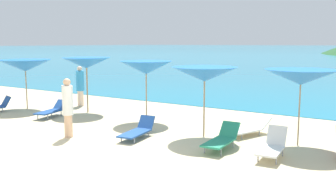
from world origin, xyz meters
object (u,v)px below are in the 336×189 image
lounge_chair_1 (272,146)px  lounge_chair_6 (222,139)px  umbrella_3 (205,74)px  umbrella_4 (301,77)px  beachgoer_1 (80,85)px  lounge_chair_3 (249,128)px  umbrella_1 (86,63)px  lounge_chair_7 (138,130)px  umbrella_2 (146,68)px  beachgoer_0 (68,106)px  lounge_chair_0 (52,110)px  umbrella_0 (25,66)px

lounge_chair_1 → lounge_chair_6: (-1.42, -0.01, -0.01)m
umbrella_3 → lounge_chair_6: umbrella_3 is taller
umbrella_4 → beachgoer_1: (-10.29, 1.45, -0.99)m
umbrella_3 → lounge_chair_3: bearing=40.8°
umbrella_3 → umbrella_1: bearing=170.4°
lounge_chair_1 → lounge_chair_7: 4.15m
umbrella_2 → lounge_chair_6: bearing=-25.6°
umbrella_1 → lounge_chair_3: bearing=-0.5°
umbrella_3 → lounge_chair_1: size_ratio=1.54×
umbrella_4 → lounge_chair_7: (-4.40, -1.84, -1.74)m
lounge_chair_1 → beachgoer_0: beachgoer_0 is taller
umbrella_2 → lounge_chair_0: umbrella_2 is taller
lounge_chair_7 → beachgoer_1: size_ratio=0.86×
beachgoer_0 → beachgoer_1: bearing=-168.0°
umbrella_0 → lounge_chair_3: umbrella_0 is taller
umbrella_1 → lounge_chair_1: bearing=-13.0°
lounge_chair_6 → beachgoer_1: 9.13m
lounge_chair_7 → beachgoer_0: (-1.89, -1.10, 0.75)m
umbrella_3 → lounge_chair_7: size_ratio=1.37×
beachgoer_1 → lounge_chair_0: bearing=-175.9°
beachgoer_0 → umbrella_0: bearing=-145.3°
umbrella_2 → umbrella_3: (2.93, -0.95, -0.05)m
beachgoer_1 → umbrella_2: bearing=-120.4°
umbrella_4 → beachgoer_0: (-6.29, -2.93, -0.99)m
umbrella_2 → lounge_chair_0: 4.27m
umbrella_1 → lounge_chair_3: size_ratio=1.35×
umbrella_0 → umbrella_2: umbrella_2 is taller
umbrella_0 → beachgoer_0: 6.11m
umbrella_1 → lounge_chair_0: umbrella_1 is taller
umbrella_3 → lounge_chair_6: 2.21m
umbrella_0 → lounge_chair_3: 10.29m
lounge_chair_7 → beachgoer_0: 2.31m
umbrella_2 → lounge_chair_0: size_ratio=1.33×
umbrella_3 → lounge_chair_1: umbrella_3 is taller
umbrella_0 → lounge_chair_0: 3.01m
lounge_chair_1 → beachgoer_1: beachgoer_1 is taller
umbrella_0 → lounge_chair_1: (11.49, -1.14, -1.63)m
umbrella_0 → umbrella_4: size_ratio=1.12×
umbrella_2 → umbrella_3: size_ratio=1.03×
umbrella_1 → lounge_chair_6: size_ratio=1.42×
umbrella_1 → umbrella_2: 3.16m
umbrella_1 → lounge_chair_0: bearing=-108.3°
umbrella_0 → lounge_chair_6: size_ratio=1.50×
umbrella_0 → lounge_chair_1: 11.66m
umbrella_2 → lounge_chair_6: (3.99, -1.91, -1.73)m
umbrella_2 → beachgoer_0: 3.52m
umbrella_3 → lounge_chair_6: (1.06, -0.96, -1.68)m
lounge_chair_0 → lounge_chair_6: (7.64, -0.52, 0.01)m
lounge_chair_3 → beachgoer_0: 5.77m
umbrella_1 → umbrella_3: size_ratio=1.06×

